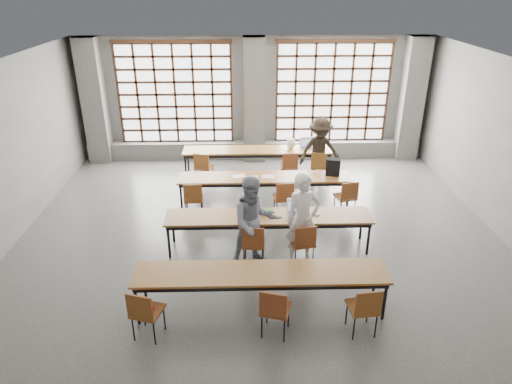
# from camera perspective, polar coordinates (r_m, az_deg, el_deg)

# --- Properties ---
(floor) EXTENTS (11.00, 11.00, 0.00)m
(floor) POSITION_cam_1_polar(r_m,az_deg,el_deg) (9.03, 0.59, -7.75)
(floor) COLOR #4D4D4B
(floor) RESTS_ON ground
(ceiling) EXTENTS (11.00, 11.00, 0.00)m
(ceiling) POSITION_cam_1_polar(r_m,az_deg,el_deg) (7.71, 0.70, 14.65)
(ceiling) COLOR silver
(ceiling) RESTS_ON floor
(wall_back) EXTENTS (10.00, 0.00, 10.00)m
(wall_back) POSITION_cam_1_polar(r_m,az_deg,el_deg) (13.45, -0.25, 11.62)
(wall_back) COLOR #61615F
(wall_back) RESTS_ON floor
(column_left) EXTENTS (0.60, 0.55, 3.50)m
(column_left) POSITION_cam_1_polar(r_m,az_deg,el_deg) (13.83, -19.55, 10.57)
(column_left) COLOR #575855
(column_left) RESTS_ON floor
(column_mid) EXTENTS (0.60, 0.55, 3.50)m
(column_mid) POSITION_cam_1_polar(r_m,az_deg,el_deg) (13.18, -0.22, 11.33)
(column_mid) COLOR #575855
(column_mid) RESTS_ON floor
(column_right) EXTENTS (0.60, 0.55, 3.50)m
(column_right) POSITION_cam_1_polar(r_m,az_deg,el_deg) (14.02, 18.85, 10.86)
(column_right) COLOR #575855
(column_right) RESTS_ON floor
(window_left) EXTENTS (3.32, 0.12, 3.00)m
(window_left) POSITION_cam_1_polar(r_m,az_deg,el_deg) (13.48, -10.06, 11.92)
(window_left) COLOR white
(window_left) RESTS_ON wall_back
(window_right) EXTENTS (3.32, 0.12, 3.00)m
(window_right) POSITION_cam_1_polar(r_m,az_deg,el_deg) (13.58, 9.51, 12.06)
(window_right) COLOR white
(window_right) RESTS_ON wall_back
(sill_ledge) EXTENTS (9.80, 0.35, 0.50)m
(sill_ledge) POSITION_cam_1_polar(r_m,az_deg,el_deg) (13.69, -0.22, 5.31)
(sill_ledge) COLOR #575855
(sill_ledge) RESTS_ON floor
(desk_row_a) EXTENTS (4.00, 0.70, 0.73)m
(desk_row_a) POSITION_cam_1_polar(r_m,az_deg,el_deg) (12.34, 0.19, 5.07)
(desk_row_a) COLOR brown
(desk_row_a) RESTS_ON floor
(desk_row_b) EXTENTS (4.00, 0.70, 0.73)m
(desk_row_b) POSITION_cam_1_polar(r_m,az_deg,el_deg) (10.62, 1.05, 1.63)
(desk_row_b) COLOR brown
(desk_row_b) RESTS_ON floor
(desk_row_c) EXTENTS (4.00, 0.70, 0.73)m
(desk_row_c) POSITION_cam_1_polar(r_m,az_deg,el_deg) (8.89, 1.57, -3.33)
(desk_row_c) COLOR brown
(desk_row_c) RESTS_ON floor
(desk_row_d) EXTENTS (4.00, 0.70, 0.73)m
(desk_row_d) POSITION_cam_1_polar(r_m,az_deg,el_deg) (7.30, 0.63, -10.37)
(desk_row_d) COLOR brown
(desk_row_d) RESTS_ON floor
(chair_back_left) EXTENTS (0.52, 0.52, 0.88)m
(chair_back_left) POSITION_cam_1_polar(r_m,az_deg,el_deg) (11.84, -6.63, 3.35)
(chair_back_left) COLOR brown
(chair_back_left) RESTS_ON floor
(chair_back_mid) EXTENTS (0.45, 0.45, 0.88)m
(chair_back_mid) POSITION_cam_1_polar(r_m,az_deg,el_deg) (11.85, 4.18, 3.46)
(chair_back_mid) COLOR brown
(chair_back_mid) RESTS_ON floor
(chair_back_right) EXTENTS (0.51, 0.51, 0.88)m
(chair_back_right) POSITION_cam_1_polar(r_m,az_deg,el_deg) (11.95, 7.89, 3.48)
(chair_back_right) COLOR brown
(chair_back_right) RESTS_ON floor
(chair_mid_left) EXTENTS (0.44, 0.45, 0.88)m
(chair_mid_left) POSITION_cam_1_polar(r_m,az_deg,el_deg) (10.15, -7.83, -0.57)
(chair_mid_left) COLOR brown
(chair_mid_left) RESTS_ON floor
(chair_mid_centre) EXTENTS (0.46, 0.47, 0.88)m
(chair_mid_centre) POSITION_cam_1_polar(r_m,az_deg,el_deg) (10.13, 3.51, -0.44)
(chair_mid_centre) COLOR brown
(chair_mid_centre) RESTS_ON floor
(chair_mid_right) EXTENTS (0.51, 0.51, 0.88)m
(chair_mid_right) POSITION_cam_1_polar(r_m,az_deg,el_deg) (10.35, 11.32, -0.33)
(chair_mid_right) COLOR maroon
(chair_mid_right) RESTS_ON floor
(chair_front_left) EXTENTS (0.45, 0.46, 0.88)m
(chair_front_left) POSITION_cam_1_polar(r_m,az_deg,el_deg) (8.40, -0.31, -6.17)
(chair_front_left) COLOR brown
(chair_front_left) RESTS_ON floor
(chair_front_right) EXTENTS (0.49, 0.49, 0.88)m
(chair_front_right) POSITION_cam_1_polar(r_m,az_deg,el_deg) (8.47, 5.96, -6.05)
(chair_front_right) COLOR brown
(chair_front_right) RESTS_ON floor
(chair_near_left) EXTENTS (0.52, 0.52, 0.88)m
(chair_near_left) POSITION_cam_1_polar(r_m,az_deg,el_deg) (7.04, -13.79, -14.13)
(chair_near_left) COLOR brown
(chair_near_left) RESTS_ON floor
(chair_near_mid) EXTENTS (0.52, 0.52, 0.88)m
(chair_near_mid) POSITION_cam_1_polar(r_m,az_deg,el_deg) (6.89, 2.35, -14.24)
(chair_near_mid) COLOR brown
(chair_near_mid) RESTS_ON floor
(chair_near_right) EXTENTS (0.46, 0.47, 0.88)m
(chair_near_right) POSITION_cam_1_polar(r_m,az_deg,el_deg) (7.09, 13.46, -13.71)
(chair_near_right) COLOR brown
(chair_near_right) RESTS_ON floor
(student_male) EXTENTS (0.75, 0.60, 1.79)m
(student_male) POSITION_cam_1_polar(r_m,az_deg,el_deg) (8.40, 5.87, -3.49)
(student_male) COLOR silver
(student_male) RESTS_ON floor
(student_female) EXTENTS (0.98, 0.84, 1.75)m
(student_female) POSITION_cam_1_polar(r_m,az_deg,el_deg) (8.34, -0.29, -3.72)
(student_female) COLOR #1A254E
(student_female) RESTS_ON floor
(student_back) EXTENTS (1.24, 0.89, 1.72)m
(student_back) POSITION_cam_1_polar(r_m,az_deg,el_deg) (11.95, 7.98, 5.16)
(student_back) COLOR black
(student_back) RESTS_ON floor
(laptop_front) EXTENTS (0.37, 0.31, 0.26)m
(laptop_front) POSITION_cam_1_polar(r_m,az_deg,el_deg) (8.98, 5.05, -2.22)
(laptop_front) COLOR #AFAFB4
(laptop_front) RESTS_ON desk_row_c
(laptop_back) EXTENTS (0.40, 0.35, 0.26)m
(laptop_back) POSITION_cam_1_polar(r_m,az_deg,el_deg) (12.51, 6.36, 5.81)
(laptop_back) COLOR silver
(laptop_back) RESTS_ON desk_row_a
(mouse) EXTENTS (0.10, 0.07, 0.04)m
(mouse) POSITION_cam_1_polar(r_m,az_deg,el_deg) (8.94, 7.69, -2.80)
(mouse) COLOR white
(mouse) RESTS_ON desk_row_c
(green_box) EXTENTS (0.25, 0.09, 0.09)m
(green_box) POSITION_cam_1_polar(r_m,az_deg,el_deg) (8.91, 1.23, -2.46)
(green_box) COLOR green
(green_box) RESTS_ON desk_row_c
(phone) EXTENTS (0.14, 0.09, 0.01)m
(phone) POSITION_cam_1_polar(r_m,az_deg,el_deg) (8.78, 2.79, -3.20)
(phone) COLOR black
(phone) RESTS_ON desk_row_c
(paper_sheet_a) EXTENTS (0.34, 0.28, 0.00)m
(paper_sheet_a) POSITION_cam_1_polar(r_m,az_deg,el_deg) (10.63, -2.19, 2.03)
(paper_sheet_a) COLOR white
(paper_sheet_a) RESTS_ON desk_row_b
(paper_sheet_b) EXTENTS (0.32, 0.24, 0.00)m
(paper_sheet_b) POSITION_cam_1_polar(r_m,az_deg,el_deg) (10.54, -0.56, 1.83)
(paper_sheet_b) COLOR white
(paper_sheet_b) RESTS_ON desk_row_b
(paper_sheet_c) EXTENTS (0.33, 0.26, 0.00)m
(paper_sheet_c) POSITION_cam_1_polar(r_m,az_deg,el_deg) (10.60, 1.60, 1.96)
(paper_sheet_c) COLOR white
(paper_sheet_c) RESTS_ON desk_row_b
(backpack) EXTENTS (0.36, 0.28, 0.40)m
(backpack) POSITION_cam_1_polar(r_m,az_deg,el_deg) (10.75, 9.62, 3.10)
(backpack) COLOR black
(backpack) RESTS_ON desk_row_b
(plastic_bag) EXTENTS (0.30, 0.26, 0.29)m
(plastic_bag) POSITION_cam_1_polar(r_m,az_deg,el_deg) (12.37, 4.38, 6.08)
(plastic_bag) COLOR white
(plastic_bag) RESTS_ON desk_row_a
(red_pouch) EXTENTS (0.21, 0.12, 0.06)m
(red_pouch) POSITION_cam_1_polar(r_m,az_deg,el_deg) (7.11, -13.46, -13.97)
(red_pouch) COLOR #B11516
(red_pouch) RESTS_ON chair_near_left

